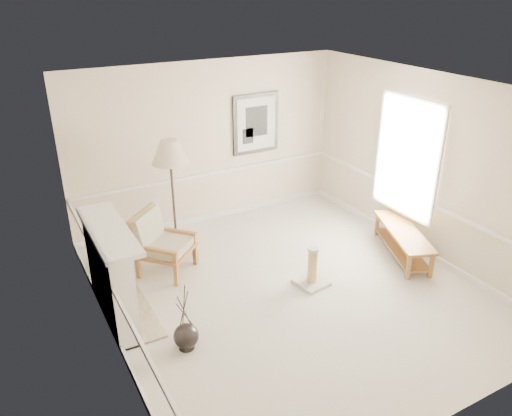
{
  "coord_description": "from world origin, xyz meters",
  "views": [
    {
      "loc": [
        -3.36,
        -5.08,
        4.1
      ],
      "look_at": [
        -0.16,
        0.7,
        1.06
      ],
      "focal_mm": 35.0,
      "sensor_mm": 36.0,
      "label": 1
    }
  ],
  "objects": [
    {
      "name": "ground",
      "position": [
        0.0,
        0.0,
        0.0
      ],
      "size": [
        5.5,
        5.5,
        0.0
      ],
      "primitive_type": "plane",
      "color": "silver",
      "rests_on": "ground"
    },
    {
      "name": "room",
      "position": [
        0.14,
        0.08,
        1.87
      ],
      "size": [
        5.04,
        5.54,
        2.92
      ],
      "color": "beige",
      "rests_on": "ground"
    },
    {
      "name": "fireplace",
      "position": [
        -2.34,
        0.6,
        0.64
      ],
      "size": [
        0.64,
        1.64,
        1.31
      ],
      "color": "white",
      "rests_on": "ground"
    },
    {
      "name": "floor_vase",
      "position": [
        -1.77,
        -0.45,
        0.17
      ],
      "size": [
        0.31,
        0.31,
        0.91
      ],
      "rotation": [
        0.0,
        0.0,
        0.36
      ],
      "color": "black",
      "rests_on": "ground"
    },
    {
      "name": "armchair",
      "position": [
        -1.43,
        1.43,
        0.52
      ],
      "size": [
        1.05,
        1.05,
        0.96
      ],
      "rotation": [
        0.0,
        0.0,
        0.73
      ],
      "color": "olive",
      "rests_on": "ground"
    },
    {
      "name": "floor_lamp",
      "position": [
        -0.96,
        2.02,
        1.62
      ],
      "size": [
        0.73,
        0.73,
        1.86
      ],
      "rotation": [
        0.0,
        0.0,
        0.31
      ],
      "color": "black",
      "rests_on": "ground"
    },
    {
      "name": "bench",
      "position": [
        2.15,
        -0.02,
        0.3
      ],
      "size": [
        1.04,
        1.62,
        0.45
      ],
      "rotation": [
        0.0,
        0.0,
        -0.4
      ],
      "color": "olive",
      "rests_on": "ground"
    },
    {
      "name": "scratching_post",
      "position": [
        0.37,
        -0.03,
        0.19
      ],
      "size": [
        0.49,
        0.49,
        0.61
      ],
      "rotation": [
        0.0,
        0.0,
        0.15
      ],
      "color": "beige",
      "rests_on": "ground"
    }
  ]
}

